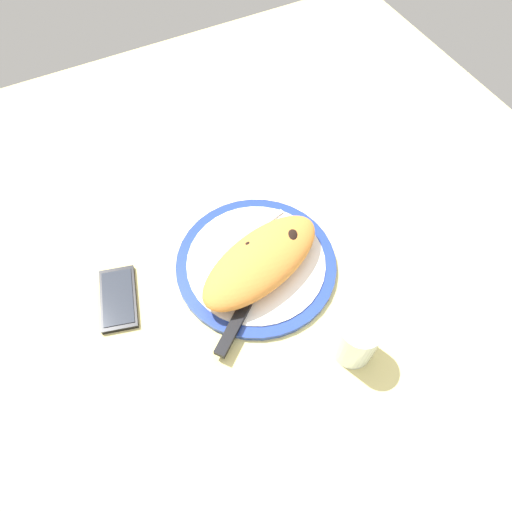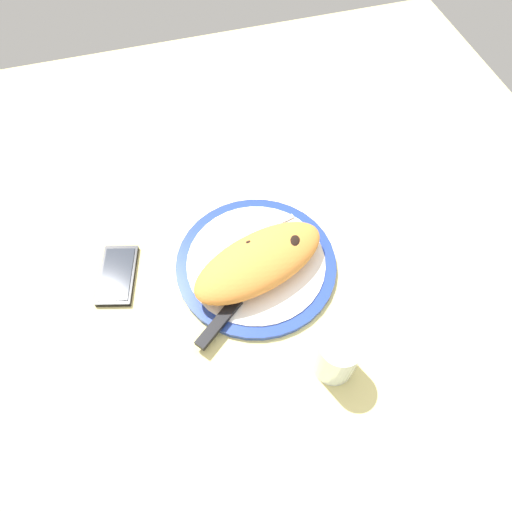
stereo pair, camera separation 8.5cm
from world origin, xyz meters
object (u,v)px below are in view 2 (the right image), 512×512
(fork, at_px, (252,236))
(water_glass, at_px, (336,357))
(smartphone, at_px, (118,275))
(knife, at_px, (231,308))
(calzone, at_px, (260,262))
(plate, at_px, (256,264))

(fork, relative_size, water_glass, 1.64)
(fork, bearing_deg, smartphone, 1.66)
(fork, distance_m, knife, 0.16)
(calzone, relative_size, fork, 1.79)
(calzone, relative_size, water_glass, 2.93)
(knife, xyz_separation_m, water_glass, (-0.14, 0.14, 0.02))
(calzone, distance_m, fork, 0.08)
(water_glass, bearing_deg, plate, -72.75)
(plate, relative_size, knife, 1.44)
(calzone, xyz_separation_m, fork, (-0.01, -0.08, -0.03))
(calzone, bearing_deg, plate, -85.52)
(fork, height_order, water_glass, water_glass)
(calzone, bearing_deg, fork, -94.67)
(calzone, bearing_deg, water_glass, 108.40)
(plate, relative_size, fork, 1.91)
(plate, height_order, fork, fork)
(knife, height_order, smartphone, knife)
(plate, bearing_deg, calzone, 94.48)
(plate, bearing_deg, water_glass, 107.25)
(smartphone, bearing_deg, knife, 144.53)
(water_glass, bearing_deg, smartphone, -40.04)
(smartphone, bearing_deg, fork, -178.34)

